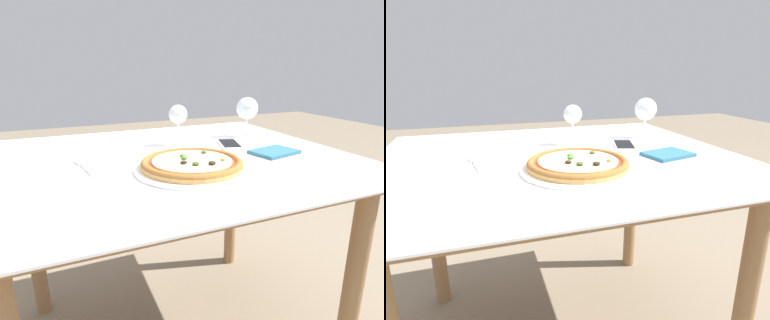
# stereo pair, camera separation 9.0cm
# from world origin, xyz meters

# --- Properties ---
(dining_table) EXTENTS (1.15, 0.97, 0.75)m
(dining_table) POSITION_xyz_m (0.00, 0.00, 0.65)
(dining_table) COLOR #997047
(dining_table) RESTS_ON ground_plane
(pizza_plate) EXTENTS (0.33, 0.33, 0.04)m
(pizza_plate) POSITION_xyz_m (0.01, -0.16, 0.76)
(pizza_plate) COLOR white
(pizza_plate) RESTS_ON dining_table
(fork) EXTENTS (0.05, 0.17, 0.00)m
(fork) POSITION_xyz_m (-0.27, -0.02, 0.75)
(fork) COLOR silver
(fork) RESTS_ON dining_table
(wine_glass_far_left) EXTENTS (0.07, 0.07, 0.15)m
(wine_glass_far_left) POSITION_xyz_m (0.08, 0.14, 0.86)
(wine_glass_far_left) COLOR silver
(wine_glass_far_left) RESTS_ON dining_table
(wine_glass_far_right) EXTENTS (0.09, 0.09, 0.16)m
(wine_glass_far_right) POSITION_xyz_m (0.40, 0.17, 0.86)
(wine_glass_far_right) COLOR silver
(wine_glass_far_right) RESTS_ON dining_table
(cell_phone) EXTENTS (0.11, 0.16, 0.01)m
(cell_phone) POSITION_xyz_m (0.25, 0.05, 0.75)
(cell_phone) COLOR white
(cell_phone) RESTS_ON dining_table
(napkin_folded) EXTENTS (0.17, 0.14, 0.01)m
(napkin_folded) POSITION_xyz_m (0.34, -0.11, 0.75)
(napkin_folded) COLOR #2D607A
(napkin_folded) RESTS_ON dining_table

